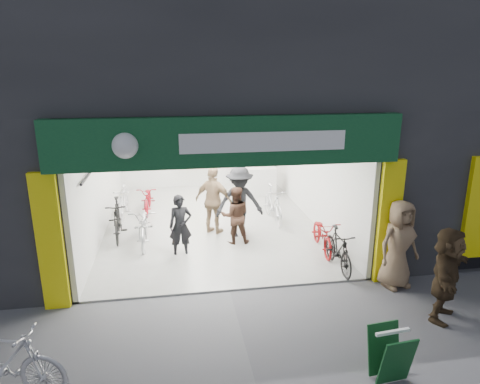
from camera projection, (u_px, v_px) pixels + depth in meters
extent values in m
plane|color=#56565B|center=(230.00, 291.00, 8.57)|extent=(60.00, 60.00, 0.00)
cube|color=#232326|center=(239.00, 14.00, 11.85)|extent=(16.00, 10.00, 4.50)
cube|color=#232326|center=(10.00, 163.00, 11.96)|extent=(5.00, 10.00, 3.50)
cube|color=#232326|center=(392.00, 151.00, 13.75)|extent=(6.00, 10.00, 3.50)
cube|color=#9E9E99|center=(211.00, 222.00, 12.35)|extent=(6.00, 8.00, 0.04)
cube|color=silver|center=(199.00, 144.00, 15.80)|extent=(6.00, 0.20, 3.20)
cube|color=silver|center=(100.00, 173.00, 11.45)|extent=(0.10, 8.00, 3.20)
cube|color=silver|center=(311.00, 165.00, 12.37)|extent=(0.10, 8.00, 3.20)
cube|color=white|center=(208.00, 109.00, 11.45)|extent=(6.00, 8.00, 0.10)
cube|color=black|center=(228.00, 123.00, 7.73)|extent=(6.00, 0.30, 0.30)
cube|color=#0D3C22|center=(230.00, 142.00, 7.60)|extent=(6.40, 0.25, 0.90)
cube|color=white|center=(264.00, 142.00, 7.56)|extent=(3.00, 0.02, 0.35)
cube|color=#FFF30D|center=(50.00, 243.00, 7.65)|extent=(0.45, 0.12, 2.60)
cube|color=#FFF30D|center=(389.00, 222.00, 8.65)|extent=(0.45, 0.12, 2.60)
cube|color=#FFF30D|center=(477.00, 208.00, 8.90)|extent=(0.50, 0.12, 2.20)
cylinder|color=black|center=(100.00, 159.00, 10.77)|extent=(0.06, 5.00, 0.06)
cube|color=silver|center=(255.00, 182.00, 14.87)|extent=(1.40, 0.60, 1.00)
cube|color=white|center=(221.00, 125.00, 8.82)|extent=(1.30, 0.35, 0.04)
cube|color=white|center=(212.00, 116.00, 10.52)|extent=(1.30, 0.35, 0.04)
cube|color=white|center=(206.00, 109.00, 12.23)|extent=(1.30, 0.35, 0.04)
cube|color=white|center=(201.00, 104.00, 13.93)|extent=(1.30, 0.35, 0.04)
imported|color=#B4B4B9|center=(144.00, 225.00, 10.79)|extent=(0.71, 1.92, 1.00)
imported|color=black|center=(117.00, 219.00, 11.10)|extent=(0.61, 1.78, 1.05)
imported|color=maroon|center=(148.00, 199.00, 13.16)|extent=(0.62, 1.66, 0.86)
imported|color=silver|center=(124.00, 202.00, 12.66)|extent=(0.51, 1.59, 0.95)
imported|color=black|center=(338.00, 250.00, 9.39)|extent=(0.48, 1.57, 0.94)
imported|color=maroon|center=(323.00, 234.00, 10.35)|extent=(0.72, 1.68, 0.86)
imported|color=silver|center=(273.00, 204.00, 12.33)|extent=(0.58, 1.78, 1.06)
imported|color=#AFAEB3|center=(4.00, 362.00, 5.71)|extent=(1.85, 0.97, 1.07)
imported|color=black|center=(180.00, 226.00, 10.03)|extent=(0.57, 0.40, 1.49)
imported|color=#3E271C|center=(235.00, 216.00, 10.70)|extent=(0.75, 0.60, 1.50)
imported|color=black|center=(239.00, 203.00, 11.08)|extent=(1.23, 0.71, 1.90)
imported|color=#967857|center=(214.00, 201.00, 11.28)|extent=(1.15, 0.99, 1.85)
imported|color=#84684D|center=(399.00, 244.00, 8.55)|extent=(1.00, 0.77, 1.83)
imported|color=#3B2B1A|center=(446.00, 274.00, 7.43)|extent=(1.46, 1.51, 1.72)
cube|color=#0F3D1A|center=(397.00, 362.00, 5.90)|extent=(0.51, 0.23, 0.76)
cube|color=#0F3D1A|center=(383.00, 348.00, 6.20)|extent=(0.51, 0.23, 0.76)
cube|color=white|center=(393.00, 332.00, 5.94)|extent=(0.53, 0.10, 0.05)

